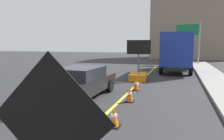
{
  "coord_description": "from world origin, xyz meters",
  "views": [
    {
      "loc": [
        2.34,
        0.39,
        2.41
      ],
      "look_at": [
        0.36,
        6.51,
        1.61
      ],
      "focal_mm": 33.1,
      "sensor_mm": 36.0,
      "label": 1
    }
  ],
  "objects": [
    {
      "name": "box_truck",
      "position": [
        2.12,
        19.36,
        1.81
      ],
      "size": [
        2.56,
        6.97,
        3.33
      ],
      "color": "black",
      "rests_on": "ground"
    },
    {
      "name": "far_building_block",
      "position": [
        3.91,
        38.73,
        5.21
      ],
      "size": [
        12.49,
        7.72,
        10.43
      ],
      "primitive_type": "cube",
      "color": "gray",
      "rests_on": "ground"
    },
    {
      "name": "lane_center_stripe",
      "position": [
        0.0,
        6.0,
        0.0
      ],
      "size": [
        0.14,
        36.0,
        0.01
      ],
      "primitive_type": "cube",
      "color": "yellow",
      "rests_on": "ground"
    },
    {
      "name": "highway_guide_sign",
      "position": [
        3.81,
        27.23,
        3.42
      ],
      "size": [
        2.79,
        0.18,
        5.0
      ],
      "color": "gray",
      "rests_on": "ground"
    },
    {
      "name": "traffic_cone_curbside",
      "position": [
        0.24,
        10.93,
        0.33
      ],
      "size": [
        0.36,
        0.36,
        0.66
      ],
      "color": "black",
      "rests_on": "ground"
    },
    {
      "name": "traffic_cone_far_lane",
      "position": [
        0.43,
        8.69,
        0.3
      ],
      "size": [
        0.36,
        0.36,
        0.62
      ],
      "color": "black",
      "rests_on": "ground"
    },
    {
      "name": "pickup_car",
      "position": [
        -1.92,
        8.59,
        0.7
      ],
      "size": [
        2.16,
        5.09,
        1.38
      ],
      "color": "black",
      "rests_on": "ground"
    },
    {
      "name": "traffic_cone_mid_lane",
      "position": [
        0.6,
        5.95,
        0.29
      ],
      "size": [
        0.36,
        0.36,
        0.6
      ],
      "color": "black",
      "rests_on": "ground"
    },
    {
      "name": "roadwork_sign",
      "position": [
        0.89,
        2.46,
        1.47
      ],
      "size": [
        1.63,
        0.11,
        2.33
      ],
      "color": "#593819",
      "rests_on": "ground"
    },
    {
      "name": "arrow_board_trailer",
      "position": [
        -0.25,
        14.18,
        0.48
      ],
      "size": [
        1.6,
        1.9,
        2.7
      ],
      "color": "orange",
      "rests_on": "ground"
    }
  ]
}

